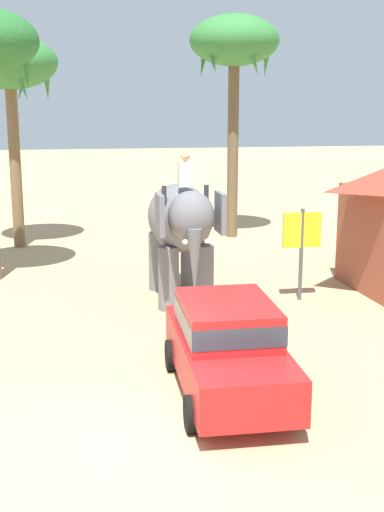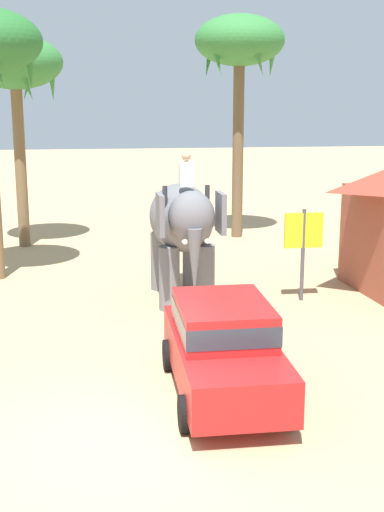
% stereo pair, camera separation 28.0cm
% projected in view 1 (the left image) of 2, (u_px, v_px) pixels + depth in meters
% --- Properties ---
extents(ground_plane, '(120.00, 120.00, 0.00)m').
position_uv_depth(ground_plane, '(134.00, 440.00, 10.61)').
color(ground_plane, tan).
extents(car_sedan_foreground, '(1.88, 4.10, 1.70)m').
position_uv_depth(car_sedan_foreground, '(227.00, 344.00, 12.05)').
color(car_sedan_foreground, red).
rests_on(car_sedan_foreground, ground).
extents(elephant_with_mahout, '(1.69, 3.89, 3.88)m').
position_uv_depth(elephant_with_mahout, '(181.00, 225.00, 17.37)').
color(elephant_with_mahout, slate).
rests_on(elephant_with_mahout, ground).
extents(palm_tree_behind_elephant, '(3.20, 3.20, 8.01)m').
position_uv_depth(palm_tree_behind_elephant, '(234.00, 47.00, 24.39)').
color(palm_tree_behind_elephant, brown).
rests_on(palm_tree_behind_elephant, ground).
extents(palm_tree_far_back, '(3.20, 3.20, 7.18)m').
position_uv_depth(palm_tree_far_back, '(10.00, 67.00, 22.80)').
color(palm_tree_far_back, brown).
rests_on(palm_tree_far_back, ground).
extents(signboard_yellow, '(1.00, 0.10, 2.40)m').
position_uv_depth(signboard_yellow, '(302.00, 236.00, 17.52)').
color(signboard_yellow, '#4C4C51').
rests_on(signboard_yellow, ground).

